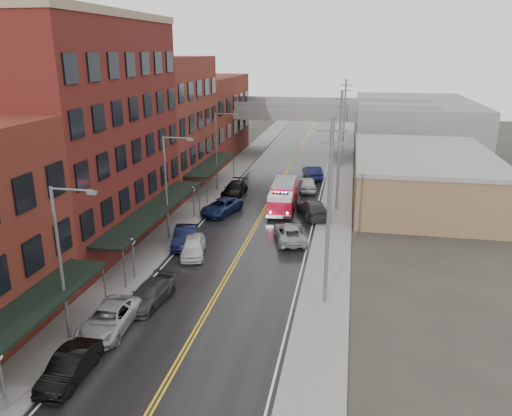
{
  "coord_description": "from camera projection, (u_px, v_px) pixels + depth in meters",
  "views": [
    {
      "loc": [
        8.3,
        -14.36,
        15.74
      ],
      "look_at": [
        0.75,
        24.94,
        3.0
      ],
      "focal_mm": 35.0,
      "sensor_mm": 36.0,
      "label": 1
    }
  ],
  "objects": [
    {
      "name": "parked_car_right_2",
      "position": [
        307.0,
        184.0,
        57.92
      ],
      "size": [
        2.6,
        5.1,
        1.66
      ],
      "primitive_type": "imported",
      "rotation": [
        0.0,
        0.0,
        3.28
      ],
      "color": "#B6B6B6",
      "rests_on": "ground"
    },
    {
      "name": "right_far_block",
      "position": [
        413.0,
        125.0,
        80.76
      ],
      "size": [
        18.0,
        30.0,
        8.0
      ],
      "primitive_type": "cube",
      "color": "slate",
      "rests_on": "ground"
    },
    {
      "name": "parked_car_right_0",
      "position": [
        290.0,
        233.0,
        42.74
      ],
      "size": [
        3.69,
        5.75,
        1.47
      ],
      "primitive_type": "imported",
      "rotation": [
        0.0,
        0.0,
        3.39
      ],
      "color": "gray",
      "rests_on": "ground"
    },
    {
      "name": "street_lamp_1",
      "position": [
        169.0,
        182.0,
        41.77
      ],
      "size": [
        2.64,
        0.22,
        9.0
      ],
      "color": "#59595B",
      "rests_on": "ground"
    },
    {
      "name": "parked_car_left_2",
      "position": [
        109.0,
        319.0,
        29.09
      ],
      "size": [
        2.59,
        5.3,
        1.45
      ],
      "primitive_type": "imported",
      "rotation": [
        0.0,
        0.0,
        0.03
      ],
      "color": "#9B9DA3",
      "rests_on": "ground"
    },
    {
      "name": "utility_pole_1",
      "position": [
        339.0,
        150.0,
        49.25
      ],
      "size": [
        1.8,
        0.24,
        12.0
      ],
      "color": "#59595B",
      "rests_on": "ground"
    },
    {
      "name": "brick_building_far",
      "position": [
        206.0,
        118.0,
        74.55
      ],
      "size": [
        9.0,
        20.0,
        12.0
      ],
      "primitive_type": "cube",
      "color": "maroon",
      "rests_on": "ground"
    },
    {
      "name": "parked_car_left_7",
      "position": [
        235.0,
        189.0,
        56.15
      ],
      "size": [
        2.34,
        5.33,
        1.52
      ],
      "primitive_type": "imported",
      "rotation": [
        0.0,
        0.0,
        -0.04
      ],
      "color": "black",
      "rests_on": "ground"
    },
    {
      "name": "utility_pole_2",
      "position": [
        344.0,
        122.0,
        67.96
      ],
      "size": [
        1.8,
        0.24,
        12.0
      ],
      "color": "#59595B",
      "rests_on": "ground"
    },
    {
      "name": "brick_building_c",
      "position": [
        162.0,
        124.0,
        57.72
      ],
      "size": [
        9.0,
        15.0,
        15.0
      ],
      "primitive_type": "cube",
      "color": "maroon",
      "rests_on": "ground"
    },
    {
      "name": "parked_car_left_4",
      "position": [
        193.0,
        246.0,
        39.75
      ],
      "size": [
        2.75,
        4.78,
        1.53
      ],
      "primitive_type": "imported",
      "rotation": [
        0.0,
        0.0,
        0.22
      ],
      "color": "silver",
      "rests_on": "ground"
    },
    {
      "name": "globe_lamp_1",
      "position": [
        133.0,
        249.0,
        35.13
      ],
      "size": [
        0.44,
        0.44,
        3.12
      ],
      "color": "#59595B",
      "rests_on": "ground"
    },
    {
      "name": "sidewalk_left",
      "position": [
        186.0,
        216.0,
        49.07
      ],
      "size": [
        3.0,
        160.0,
        0.15
      ],
      "primitive_type": "cube",
      "color": "slate",
      "rests_on": "ground"
    },
    {
      "name": "globe_lamp_0",
      "position": [
        0.0,
        368.0,
        22.02
      ],
      "size": [
        0.44,
        0.44,
        3.12
      ],
      "color": "#59595B",
      "rests_on": "ground"
    },
    {
      "name": "road",
      "position": [
        258.0,
        222.0,
        47.77
      ],
      "size": [
        11.0,
        160.0,
        0.02
      ],
      "primitive_type": "cube",
      "color": "black",
      "rests_on": "ground"
    },
    {
      "name": "parked_car_right_1",
      "position": [
        313.0,
        209.0,
        48.89
      ],
      "size": [
        4.07,
        6.21,
        1.67
      ],
      "primitive_type": "imported",
      "rotation": [
        0.0,
        0.0,
        3.47
      ],
      "color": "#28282A",
      "rests_on": "ground"
    },
    {
      "name": "parked_car_left_1",
      "position": [
        70.0,
        367.0,
        24.75
      ],
      "size": [
        1.62,
        4.41,
        1.44
      ],
      "primitive_type": "imported",
      "rotation": [
        0.0,
        0.0,
        0.02
      ],
      "color": "black",
      "rests_on": "ground"
    },
    {
      "name": "parked_car_left_5",
      "position": [
        185.0,
        237.0,
        41.79
      ],
      "size": [
        2.45,
        4.95,
        1.56
      ],
      "primitive_type": "imported",
      "rotation": [
        0.0,
        0.0,
        0.17
      ],
      "color": "black",
      "rests_on": "ground"
    },
    {
      "name": "awning_0",
      "position": [
        5.0,
        328.0,
        23.89
      ],
      "size": [
        2.6,
        16.0,
        3.09
      ],
      "color": "black",
      "rests_on": "ground"
    },
    {
      "name": "parked_car_right_3",
      "position": [
        313.0,
        172.0,
        63.51
      ],
      "size": [
        3.11,
        5.36,
        1.67
      ],
      "primitive_type": "imported",
      "rotation": [
        0.0,
        0.0,
        3.42
      ],
      "color": "#0E1134",
      "rests_on": "ground"
    },
    {
      "name": "curb_left",
      "position": [
        202.0,
        217.0,
        48.77
      ],
      "size": [
        0.3,
        160.0,
        0.15
      ],
      "primitive_type": "cube",
      "color": "gray",
      "rests_on": "ground"
    },
    {
      "name": "street_lamp_2",
      "position": [
        218.0,
        147.0,
        56.74
      ],
      "size": [
        2.64,
        0.22,
        9.0
      ],
      "color": "#59595B",
      "rests_on": "ground"
    },
    {
      "name": "fire_truck",
      "position": [
        283.0,
        196.0,
        50.85
      ],
      "size": [
        3.25,
        7.7,
        2.79
      ],
      "rotation": [
        0.0,
        0.0,
        0.03
      ],
      "color": "#A90720",
      "rests_on": "ground"
    },
    {
      "name": "sidewalk_right",
      "position": [
        335.0,
        226.0,
        46.44
      ],
      "size": [
        3.0,
        160.0,
        0.15
      ],
      "primitive_type": "cube",
      "color": "slate",
      "rests_on": "ground"
    },
    {
      "name": "globe_lamp_2",
      "position": [
        193.0,
        195.0,
        48.23
      ],
      "size": [
        0.44,
        0.44,
        3.12
      ],
      "color": "#59595B",
      "rests_on": "ground"
    },
    {
      "name": "awning_2",
      "position": [
        212.0,
        164.0,
        58.04
      ],
      "size": [
        2.6,
        13.0,
        3.09
      ],
      "color": "black",
      "rests_on": "ground"
    },
    {
      "name": "curb_right",
      "position": [
        317.0,
        225.0,
        46.74
      ],
      "size": [
        0.3,
        160.0,
        0.15
      ],
      "primitive_type": "cube",
      "color": "gray",
      "rests_on": "ground"
    },
    {
      "name": "brick_building_b",
      "position": [
        84.0,
        136.0,
        40.89
      ],
      "size": [
        9.0,
        20.0,
        18.0
      ],
      "primitive_type": "cube",
      "color": "maroon",
      "rests_on": "ground"
    },
    {
      "name": "tan_building",
      "position": [
        422.0,
        179.0,
        53.5
      ],
      "size": [
        14.0,
        22.0,
        5.0
      ],
      "primitive_type": "cube",
      "color": "olive",
      "rests_on": "ground"
    },
    {
      "name": "parked_car_left_6",
      "position": [
        221.0,
        207.0,
        49.89
      ],
      "size": [
        3.87,
        5.82,
        1.48
      ],
      "primitive_type": "imported",
      "rotation": [
        0.0,
        0.0,
        -0.28
      ],
      "color": "#131F48",
      "rests_on": "ground"
    },
    {
      "name": "overpass",
      "position": [
        297.0,
        117.0,
        75.9
      ],
      "size": [
        40.0,
        10.0,
        7.5
      ],
      "color": "slate",
      "rests_on": "ground"
    },
    {
      "name": "parked_car_left_3",
      "position": [
        150.0,
        294.0,
        32.18
      ],
      "size": [
        2.41,
        4.88,
        1.36
      ],
      "primitive_type": "imported",
      "rotation": [
        0.0,
        0.0,
        -0.11
      ],
      "color": "#2B2A2D",
      "rests_on": "ground"
    },
    {
      "name": "awning_1",
      "position": [
        155.0,
        209.0,
        41.67
      ],
      "size": [
        2.6,
        18.0,
        3.09
      ],
      "color": "black",
      "rests_on": "ground"
    },
    {
      "name": "street_lamp_0",
      "position": [
        64.0,
        255.0,
        26.79
      ],
      "size": [
        2.64,
        0.22,
        9.0
      ],
      "color": "#59595B",
      "rests_on": "ground"
    },
    {
      "name": "utility_pole_0",
      "position": [
        329.0,
        211.0,
        30.53
      ],
      "size": [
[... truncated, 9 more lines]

